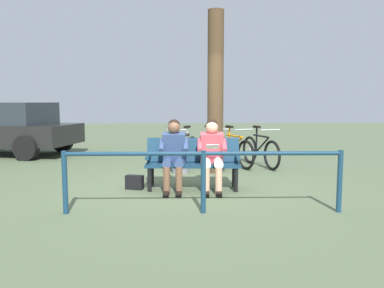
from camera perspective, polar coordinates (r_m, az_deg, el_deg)
The scene contains 13 objects.
ground_plane at distance 6.68m, azimuth -0.56°, elevation -6.66°, with size 40.00×40.00×0.00m, color #566647.
bench at distance 6.64m, azimuth 0.13°, elevation -2.30°, with size 1.63×0.58×0.87m.
person_reading at distance 6.45m, azimuth 2.97°, elevation -1.13°, with size 0.51×0.78×1.20m.
person_companion at distance 6.46m, azimuth -2.71°, elevation -1.12°, with size 0.51×0.78×1.20m.
handbag at distance 6.71m, azimuth -8.49°, elevation -5.62°, with size 0.30×0.14×0.24m, color black.
tree_trunk at distance 8.11m, azimuth 3.49°, elevation 7.57°, with size 0.33×0.33×3.36m, color #4C3823.
litter_bin at distance 8.10m, azimuth -1.70°, elevation -1.38°, with size 0.39×0.39×0.83m.
bicycle_green at distance 9.02m, azimuth 10.06°, elevation -1.05°, with size 0.63×1.62×0.94m.
bicycle_silver at distance 8.98m, azimuth 6.13°, elevation -1.01°, with size 0.75×1.56×0.94m.
bicycle_orange at distance 9.00m, azimuth 2.85°, elevation -0.97°, with size 0.66×1.61×0.94m.
bicycle_blue at distance 8.89m, azimuth -1.16°, elevation -1.06°, with size 0.75×1.57×0.94m.
railing_fence at distance 5.16m, azimuth 1.69°, elevation -3.62°, with size 3.76×0.17×0.85m.
parked_car at distance 12.10m, azimuth -26.18°, elevation 2.23°, with size 4.50×2.74×1.47m.
Camera 1 is at (0.24, 6.51, 1.50)m, focal length 36.07 mm.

